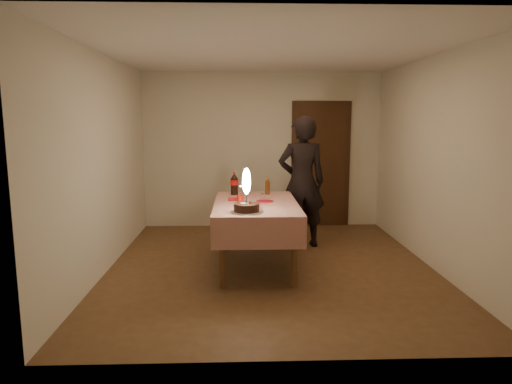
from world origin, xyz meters
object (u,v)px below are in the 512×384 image
dining_table (256,211)px  cola_bottle (234,184)px  birthday_cake (247,202)px  red_plate (265,201)px  amber_bottle_left (247,185)px  red_cup (240,199)px  amber_bottle_right (267,186)px  photographer (302,182)px  clear_cup (263,197)px

dining_table → cola_bottle: cola_bottle is taller
birthday_cake → red_plate: birthday_cake is taller
amber_bottle_left → red_plate: bearing=-71.2°
dining_table → red_cup: red_cup is taller
amber_bottle_right → red_plate: bearing=-96.8°
dining_table → red_cup: size_ratio=17.20×
red_cup → amber_bottle_right: amber_bottle_right is taller
red_cup → amber_bottle_right: bearing=60.5°
amber_bottle_left → amber_bottle_right: 0.28m
red_cup → photographer: size_ratio=0.05×
clear_cup → photographer: bearing=52.2°
red_cup → photographer: bearing=47.4°
clear_cup → photographer: photographer is taller
dining_table → birthday_cake: 0.62m
dining_table → red_plate: 0.17m
red_plate → red_cup: size_ratio=2.20×
cola_bottle → photographer: size_ratio=0.17×
cola_bottle → amber_bottle_right: cola_bottle is taller
dining_table → amber_bottle_right: 0.65m
dining_table → amber_bottle_right: bearing=73.1°
dining_table → photographer: (0.69, 0.89, 0.23)m
dining_table → amber_bottle_left: amber_bottle_left is taller
dining_table → clear_cup: bearing=53.3°
birthday_cake → cola_bottle: 1.16m
clear_cup → amber_bottle_right: size_ratio=0.35×
red_plate → photographer: (0.57, 0.84, 0.12)m
red_cup → amber_bottle_left: (0.10, 0.73, 0.07)m
clear_cup → amber_bottle_right: bearing=79.8°
birthday_cake → cola_bottle: size_ratio=1.53×
red_plate → cola_bottle: size_ratio=0.69×
dining_table → birthday_cake: (-0.12, -0.57, 0.22)m
dining_table → red_cup: (-0.19, -0.06, 0.16)m
red_cup → dining_table: bearing=18.6°
amber_bottle_right → dining_table: bearing=-106.9°
red_plate → birthday_cake: bearing=-110.8°
cola_bottle → amber_bottle_right: 0.45m
cola_bottle → birthday_cake: bearing=-82.6°
photographer → red_plate: bearing=-124.4°
red_cup → clear_cup: bearing=33.9°
cola_bottle → amber_bottle_left: cola_bottle is taller
red_cup → clear_cup: size_ratio=1.11×
amber_bottle_right → cola_bottle: bearing=-178.3°
red_cup → clear_cup: red_cup is taller
red_plate → amber_bottle_left: amber_bottle_left is taller
cola_bottle → red_plate: bearing=-53.4°
birthday_cake → red_cup: birthday_cake is taller
birthday_cake → clear_cup: size_ratio=5.41×
cola_bottle → amber_bottle_left: bearing=26.6°
red_plate → amber_bottle_left: bearing=108.8°
dining_table → red_cup: bearing=-161.4°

